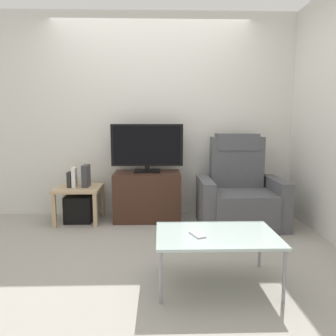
% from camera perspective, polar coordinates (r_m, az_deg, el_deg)
% --- Properties ---
extents(ground_plane, '(6.40, 6.40, 0.00)m').
position_cam_1_polar(ground_plane, '(3.38, -3.23, -13.07)').
color(ground_plane, '#9E998E').
extents(wall_back, '(6.40, 0.06, 2.60)m').
position_cam_1_polar(wall_back, '(4.28, -2.94, 9.17)').
color(wall_back, silver).
rests_on(wall_back, ground).
extents(tv_stand, '(0.82, 0.49, 0.60)m').
position_cam_1_polar(tv_stand, '(4.08, -3.65, -4.92)').
color(tv_stand, '#3D2319').
rests_on(tv_stand, ground).
extents(television, '(0.89, 0.20, 0.60)m').
position_cam_1_polar(television, '(4.01, -3.72, 3.72)').
color(television, black).
rests_on(television, tv_stand).
extents(recliner_armchair, '(0.98, 0.78, 1.08)m').
position_cam_1_polar(recliner_armchair, '(3.96, 12.52, -4.43)').
color(recliner_armchair, '#515156').
rests_on(recliner_armchair, ground).
extents(side_table, '(0.54, 0.54, 0.43)m').
position_cam_1_polar(side_table, '(4.13, -15.41, -4.11)').
color(side_table, tan).
rests_on(side_table, ground).
extents(subwoofer_box, '(0.32, 0.32, 0.32)m').
position_cam_1_polar(subwoofer_box, '(4.18, -15.31, -6.84)').
color(subwoofer_box, black).
rests_on(subwoofer_box, ground).
extents(book_leftmost, '(0.05, 0.13, 0.19)m').
position_cam_1_polar(book_leftmost, '(4.11, -16.92, -1.95)').
color(book_leftmost, '#262626').
rests_on(book_leftmost, side_table).
extents(book_middle, '(0.05, 0.11, 0.24)m').
position_cam_1_polar(book_middle, '(4.09, -16.20, -1.60)').
color(book_middle, white).
rests_on(book_middle, side_table).
extents(game_console, '(0.07, 0.20, 0.27)m').
position_cam_1_polar(game_console, '(4.09, -14.26, -1.34)').
color(game_console, '#333338').
rests_on(game_console, side_table).
extents(coffee_table, '(0.90, 0.60, 0.39)m').
position_cam_1_polar(coffee_table, '(2.50, 8.54, -11.90)').
color(coffee_table, '#B2C6C1').
rests_on(coffee_table, ground).
extents(cell_phone, '(0.12, 0.17, 0.01)m').
position_cam_1_polar(cell_phone, '(2.44, 5.21, -11.63)').
color(cell_phone, '#B7B7BC').
rests_on(cell_phone, coffee_table).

